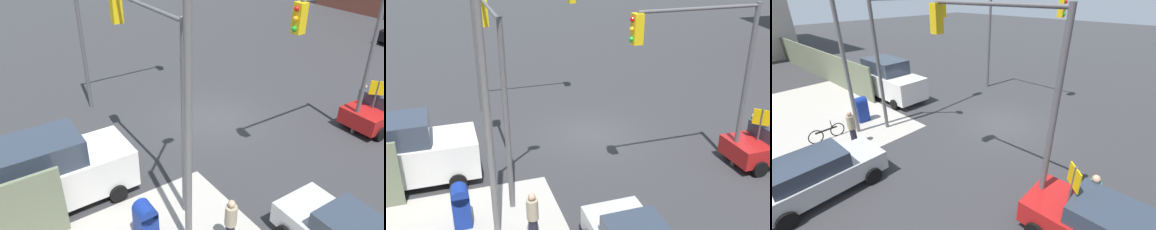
# 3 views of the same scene
# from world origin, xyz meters

# --- Properties ---
(ground_plane) EXTENTS (120.00, 120.00, 0.00)m
(ground_plane) POSITION_xyz_m (0.00, 0.00, 0.00)
(ground_plane) COLOR #333335
(traffic_signal_nw_corner) EXTENTS (4.97, 0.36, 6.50)m
(traffic_signal_nw_corner) POSITION_xyz_m (-2.62, 4.50, 4.60)
(traffic_signal_nw_corner) COLOR #59595B
(traffic_signal_nw_corner) RESTS_ON ground
(traffic_signal_se_corner) EXTENTS (5.38, 0.36, 6.50)m
(traffic_signal_se_corner) POSITION_xyz_m (2.45, -4.50, 4.62)
(traffic_signal_se_corner) COLOR #59595B
(traffic_signal_se_corner) RESTS_ON ground
(traffic_signal_ne_corner) EXTENTS (0.36, 4.77, 6.50)m
(traffic_signal_ne_corner) POSITION_xyz_m (4.50, 2.71, 4.59)
(traffic_signal_ne_corner) COLOR #59595B
(traffic_signal_ne_corner) RESTS_ON ground
(street_lamp_corner) EXTENTS (2.09, 1.96, 8.00)m
(street_lamp_corner) POSITION_xyz_m (4.94, 5.54, 4.70)
(street_lamp_corner) COLOR slate
(street_lamp_corner) RESTS_ON ground
(warning_sign_two_way) EXTENTS (0.48, 0.48, 2.40)m
(warning_sign_two_way) POSITION_xyz_m (-5.40, 4.63, 1.64)
(warning_sign_two_way) COLOR #4C4C4C
(warning_sign_two_way) RESTS_ON ground
(mailbox_blue) EXTENTS (0.56, 0.64, 1.43)m
(mailbox_blue) POSITION_xyz_m (6.20, 5.00, 0.76)
(mailbox_blue) COLOR navy
(mailbox_blue) RESTS_ON ground
(van_white_delivery) EXTENTS (5.40, 2.32, 2.62)m
(van_white_delivery) POSITION_xyz_m (8.13, 1.80, 1.28)
(van_white_delivery) COLOR white
(van_white_delivery) RESTS_ON ground
(pedestrian_crossing) EXTENTS (0.36, 0.36, 1.71)m
(pedestrian_crossing) POSITION_xyz_m (4.20, 6.50, 0.89)
(pedestrian_crossing) COLOR #9E937A
(pedestrian_crossing) RESTS_ON ground
(pedestrian_waiting) EXTENTS (0.36, 0.36, 1.83)m
(pedestrian_waiting) POSITION_xyz_m (-5.80, 3.80, 0.96)
(pedestrian_waiting) COLOR #2D664C
(pedestrian_waiting) RESTS_ON ground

